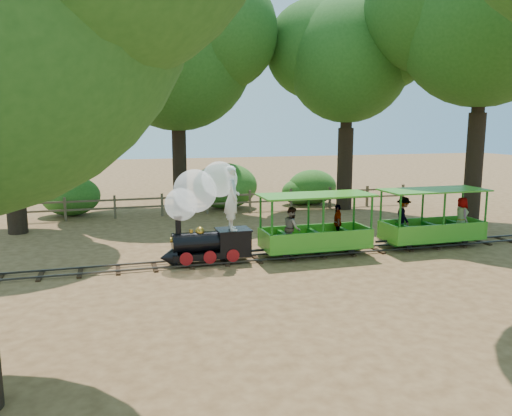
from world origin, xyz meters
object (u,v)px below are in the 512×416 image
object	(u,v)px
locomotive	(204,205)
fence	(229,200)
carriage_rear	(429,222)
carriage_front	(314,231)

from	to	relation	value
locomotive	fence	xyz separation A→B (m)	(2.54, 7.94, -1.13)
fence	locomotive	bearing A→B (deg)	-107.75
locomotive	carriage_rear	size ratio (longest dim) A/B	0.87
carriage_front	fence	distance (m)	8.07
carriage_rear	locomotive	bearing A→B (deg)	179.99
carriage_front	carriage_rear	xyz separation A→B (m)	(4.16, 0.08, 0.04)
locomotive	fence	size ratio (longest dim) A/B	0.17
carriage_front	locomotive	bearing A→B (deg)	178.57
carriage_front	carriage_rear	size ratio (longest dim) A/B	1.00
locomotive	carriage_front	size ratio (longest dim) A/B	0.87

